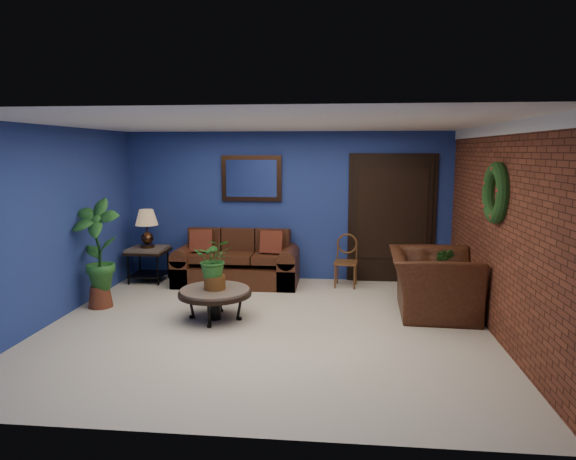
# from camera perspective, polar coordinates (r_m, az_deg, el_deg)

# --- Properties ---
(floor) EXTENTS (5.50, 5.50, 0.00)m
(floor) POSITION_cam_1_polar(r_m,az_deg,el_deg) (6.54, -2.41, -10.70)
(floor) COLOR beige
(floor) RESTS_ON ground
(wall_back) EXTENTS (5.50, 0.04, 2.50)m
(wall_back) POSITION_cam_1_polar(r_m,az_deg,el_deg) (8.69, -0.10, 2.65)
(wall_back) COLOR navy
(wall_back) RESTS_ON ground
(wall_left) EXTENTS (0.04, 5.00, 2.50)m
(wall_left) POSITION_cam_1_polar(r_m,az_deg,el_deg) (7.16, -24.80, 0.51)
(wall_left) COLOR navy
(wall_left) RESTS_ON ground
(wall_right_brick) EXTENTS (0.04, 5.00, 2.50)m
(wall_right_brick) POSITION_cam_1_polar(r_m,az_deg,el_deg) (6.44, 22.51, -0.20)
(wall_right_brick) COLOR brown
(wall_right_brick) RESTS_ON ground
(ceiling) EXTENTS (5.50, 5.00, 0.02)m
(ceiling) POSITION_cam_1_polar(r_m,az_deg,el_deg) (6.17, -2.56, 11.75)
(ceiling) COLOR white
(ceiling) RESTS_ON wall_back
(crown_molding) EXTENTS (0.03, 5.00, 0.14)m
(crown_molding) POSITION_cam_1_polar(r_m,az_deg,el_deg) (6.37, 22.88, 10.35)
(crown_molding) COLOR white
(crown_molding) RESTS_ON wall_right_brick
(wall_mirror) EXTENTS (1.02, 0.06, 0.77)m
(wall_mirror) POSITION_cam_1_polar(r_m,az_deg,el_deg) (8.70, -4.08, 5.74)
(wall_mirror) COLOR #432715
(wall_mirror) RESTS_ON wall_back
(closet_door) EXTENTS (1.44, 0.06, 2.18)m
(closet_door) POSITION_cam_1_polar(r_m,az_deg,el_deg) (8.68, 11.44, 1.14)
(closet_door) COLOR black
(closet_door) RESTS_ON wall_back
(wreath) EXTENTS (0.16, 0.72, 0.72)m
(wreath) POSITION_cam_1_polar(r_m,az_deg,el_deg) (6.42, 22.11, 3.85)
(wreath) COLOR black
(wreath) RESTS_ON wall_right_brick
(sofa) EXTENTS (2.00, 0.86, 0.90)m
(sofa) POSITION_cam_1_polar(r_m,az_deg,el_deg) (8.55, -5.62, -3.98)
(sofa) COLOR #462414
(sofa) RESTS_ON ground
(coffee_table) EXTENTS (0.95, 0.95, 0.41)m
(coffee_table) POSITION_cam_1_polar(r_m,az_deg,el_deg) (6.78, -8.12, -6.97)
(coffee_table) COLOR #56504B
(coffee_table) RESTS_ON ground
(end_table) EXTENTS (0.63, 0.63, 0.58)m
(end_table) POSITION_cam_1_polar(r_m,az_deg,el_deg) (8.92, -15.28, -2.75)
(end_table) COLOR #56504B
(end_table) RESTS_ON ground
(table_lamp) EXTENTS (0.37, 0.37, 0.62)m
(table_lamp) POSITION_cam_1_polar(r_m,az_deg,el_deg) (8.83, -15.42, 0.66)
(table_lamp) COLOR #432715
(table_lamp) RESTS_ON end_table
(side_chair) EXTENTS (0.40, 0.40, 0.85)m
(side_chair) POSITION_cam_1_polar(r_m,az_deg,el_deg) (8.39, 6.50, -2.98)
(side_chair) COLOR brown
(side_chair) RESTS_ON ground
(armchair) EXTENTS (1.18, 1.34, 0.84)m
(armchair) POSITION_cam_1_polar(r_m,az_deg,el_deg) (7.21, 15.76, -5.70)
(armchair) COLOR #462414
(armchair) RESTS_ON ground
(coffee_plant) EXTENTS (0.54, 0.48, 0.67)m
(coffee_plant) POSITION_cam_1_polar(r_m,az_deg,el_deg) (6.67, -8.20, -3.49)
(coffee_plant) COLOR brown
(coffee_plant) RESTS_ON coffee_table
(floor_plant) EXTENTS (0.44, 0.40, 0.81)m
(floor_plant) POSITION_cam_1_polar(r_m,az_deg,el_deg) (7.69, 16.64, -4.81)
(floor_plant) COLOR brown
(floor_plant) RESTS_ON ground
(tall_plant) EXTENTS (0.73, 0.55, 1.53)m
(tall_plant) POSITION_cam_1_polar(r_m,az_deg,el_deg) (7.60, -20.40, -1.99)
(tall_plant) COLOR brown
(tall_plant) RESTS_ON ground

